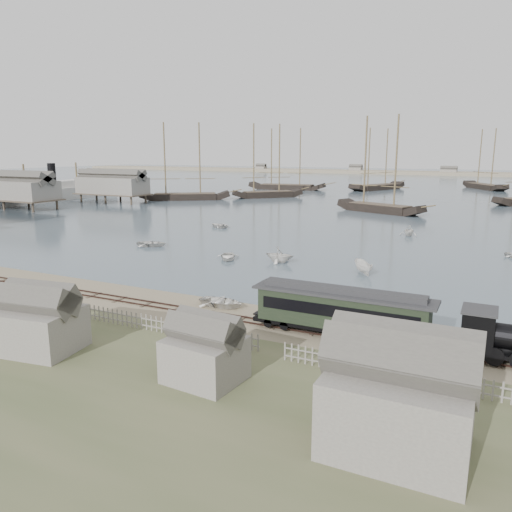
% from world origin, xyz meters
% --- Properties ---
extents(ground, '(600.00, 600.00, 0.00)m').
position_xyz_m(ground, '(0.00, 0.00, 0.00)').
color(ground, gray).
rests_on(ground, ground).
extents(harbor_water, '(600.00, 336.00, 0.06)m').
position_xyz_m(harbor_water, '(0.00, 170.00, 0.03)').
color(harbor_water, '#445662').
rests_on(harbor_water, ground).
extents(rail_track, '(120.00, 1.80, 0.16)m').
position_xyz_m(rail_track, '(0.00, -2.00, 0.04)').
color(rail_track, '#34211C').
rests_on(rail_track, ground).
extents(picket_fence_west, '(19.00, 0.10, 1.20)m').
position_xyz_m(picket_fence_west, '(-6.50, -7.00, 0.00)').
color(picket_fence_west, slate).
rests_on(picket_fence_west, ground).
extents(picket_fence_east, '(15.00, 0.10, 1.20)m').
position_xyz_m(picket_fence_east, '(12.50, -7.50, 0.00)').
color(picket_fence_east, slate).
rests_on(picket_fence_east, ground).
extents(shed_left, '(5.00, 4.00, 4.10)m').
position_xyz_m(shed_left, '(-10.00, -13.00, 0.00)').
color(shed_left, slate).
rests_on(shed_left, ground).
extents(shed_mid, '(4.00, 3.50, 3.60)m').
position_xyz_m(shed_mid, '(2.00, -12.00, 0.00)').
color(shed_mid, slate).
rests_on(shed_mid, ground).
extents(shed_right, '(6.00, 5.00, 5.10)m').
position_xyz_m(shed_right, '(13.00, -14.00, 0.00)').
color(shed_right, slate).
rests_on(shed_right, ground).
extents(western_wharf, '(36.00, 56.00, 8.00)m').
position_xyz_m(western_wharf, '(-76.00, 40.00, 4.06)').
color(western_wharf, slate).
rests_on(western_wharf, harbor_water).
extents(far_spit, '(500.00, 20.00, 1.80)m').
position_xyz_m(far_spit, '(0.00, 250.00, 0.00)').
color(far_spit, tan).
rests_on(far_spit, ground).
extents(passenger_coach, '(12.71, 2.45, 3.09)m').
position_xyz_m(passenger_coach, '(6.91, -2.00, 1.97)').
color(passenger_coach, black).
rests_on(passenger_coach, ground).
extents(beached_dinghy, '(2.94, 4.02, 0.81)m').
position_xyz_m(beached_dinghy, '(-4.03, 0.28, 0.41)').
color(beached_dinghy, silver).
rests_on(beached_dinghy, ground).
extents(steamship, '(10.55, 43.97, 9.52)m').
position_xyz_m(steamship, '(-89.00, 59.68, 4.82)').
color(steamship, silver).
rests_on(steamship, harbor_water).
extents(rowboat_0, '(4.47, 4.01, 0.76)m').
position_xyz_m(rowboat_0, '(-12.47, 16.34, 0.44)').
color(rowboat_0, silver).
rests_on(rowboat_0, harbor_water).
extents(rowboat_1, '(3.12, 3.57, 1.82)m').
position_xyz_m(rowboat_1, '(-6.32, 17.62, 0.97)').
color(rowboat_1, silver).
rests_on(rowboat_1, harbor_water).
extents(rowboat_2, '(3.48, 3.06, 1.31)m').
position_xyz_m(rowboat_2, '(3.72, 16.67, 0.72)').
color(rowboat_2, silver).
rests_on(rowboat_2, harbor_water).
extents(rowboat_6, '(3.76, 4.41, 0.77)m').
position_xyz_m(rowboat_6, '(-26.28, 37.87, 0.45)').
color(rowboat_6, silver).
rests_on(rowboat_6, harbor_water).
extents(rowboat_7, '(3.30, 2.93, 1.60)m').
position_xyz_m(rowboat_7, '(4.01, 43.38, 0.86)').
color(rowboat_7, silver).
rests_on(rowboat_7, harbor_water).
extents(rowboat_8, '(4.01, 4.72, 0.83)m').
position_xyz_m(rowboat_8, '(-25.80, 19.06, 0.48)').
color(rowboat_8, silver).
rests_on(rowboat_8, harbor_water).
extents(schooner_0, '(22.33, 17.44, 20.00)m').
position_xyz_m(schooner_0, '(-58.50, 75.39, 10.06)').
color(schooner_0, black).
rests_on(schooner_0, harbor_water).
extents(schooner_1, '(16.72, 17.21, 20.00)m').
position_xyz_m(schooner_1, '(-41.79, 91.07, 10.06)').
color(schooner_1, black).
rests_on(schooner_1, harbor_water).
extents(schooner_2, '(19.92, 11.85, 20.00)m').
position_xyz_m(schooner_2, '(-6.55, 70.74, 10.06)').
color(schooner_2, black).
rests_on(schooner_2, harbor_water).
extents(schooner_6, '(25.91, 8.89, 20.00)m').
position_xyz_m(schooner_6, '(-48.16, 119.78, 10.06)').
color(schooner_6, black).
rests_on(schooner_6, harbor_water).
extents(schooner_7, '(14.95, 24.03, 20.00)m').
position_xyz_m(schooner_7, '(-20.92, 132.15, 10.06)').
color(schooner_7, black).
rests_on(schooner_7, harbor_water).
extents(schooner_10, '(15.62, 21.58, 20.00)m').
position_xyz_m(schooner_10, '(10.80, 150.68, 10.06)').
color(schooner_10, black).
rests_on(schooner_10, harbor_water).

